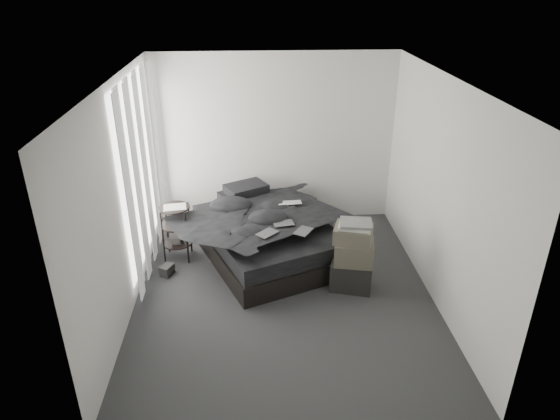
{
  "coord_description": "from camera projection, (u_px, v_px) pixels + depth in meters",
  "views": [
    {
      "loc": [
        -0.35,
        -5.13,
        3.61
      ],
      "look_at": [
        0.0,
        0.8,
        0.75
      ],
      "focal_mm": 32.0,
      "sensor_mm": 36.0,
      "label": 1
    }
  ],
  "objects": [
    {
      "name": "curtain_left",
      "position": [
        144.0,
        173.0,
        6.36
      ],
      "size": [
        0.06,
        2.12,
        2.48
      ],
      "primitive_type": "cube",
      "color": "white",
      "rests_on": "wall_left"
    },
    {
      "name": "laptop",
      "position": [
        290.0,
        200.0,
        6.88
      ],
      "size": [
        0.35,
        0.24,
        0.03
      ],
      "primitive_type": "imported",
      "rotation": [
        0.0,
        0.0,
        0.08
      ],
      "color": "silver",
      "rests_on": "duvet"
    },
    {
      "name": "window_left",
      "position": [
        140.0,
        168.0,
        6.33
      ],
      "size": [
        0.02,
        2.0,
        2.3
      ],
      "primitive_type": "cube",
      "color": "white",
      "rests_on": "wall_left"
    },
    {
      "name": "ceiling",
      "position": [
        285.0,
        80.0,
        5.07
      ],
      "size": [
        3.6,
        4.2,
        0.01
      ],
      "primitive_type": "cube",
      "color": "white",
      "rests_on": "ground"
    },
    {
      "name": "bed",
      "position": [
        267.0,
        246.0,
        6.96
      ],
      "size": [
        2.23,
        2.5,
        0.28
      ],
      "primitive_type": "cube",
      "rotation": [
        0.0,
        0.0,
        0.39
      ],
      "color": "black",
      "rests_on": "floor"
    },
    {
      "name": "box_mid",
      "position": [
        354.0,
        252.0,
        6.08
      ],
      "size": [
        0.53,
        0.46,
        0.28
      ],
      "primitive_type": "cube",
      "rotation": [
        0.0,
        0.0,
        -0.2
      ],
      "color": "#565143",
      "rests_on": "box_lower"
    },
    {
      "name": "pillow_upper",
      "position": [
        246.0,
        189.0,
        7.35
      ],
      "size": [
        0.7,
        0.63,
        0.13
      ],
      "primitive_type": "cube",
      "rotation": [
        0.0,
        0.0,
        0.5
      ],
      "color": "black",
      "rests_on": "pillow_lower"
    },
    {
      "name": "box_upper",
      "position": [
        353.0,
        234.0,
        5.99
      ],
      "size": [
        0.54,
        0.48,
        0.2
      ],
      "primitive_type": "cube",
      "rotation": [
        0.0,
        0.0,
        -0.32
      ],
      "color": "#565143",
      "rests_on": "box_mid"
    },
    {
      "name": "floor",
      "position": [
        284.0,
        292.0,
        6.2
      ],
      "size": [
        3.6,
        4.2,
        0.01
      ],
      "primitive_type": "cube",
      "color": "#313133",
      "rests_on": "ground"
    },
    {
      "name": "wall_back",
      "position": [
        275.0,
        140.0,
        7.52
      ],
      "size": [
        3.6,
        0.01,
        2.6
      ],
      "primitive_type": "cube",
      "color": "silver",
      "rests_on": "ground"
    },
    {
      "name": "art_book_white",
      "position": [
        355.0,
        225.0,
        5.94
      ],
      "size": [
        0.45,
        0.4,
        0.04
      ],
      "primitive_type": "cube",
      "rotation": [
        0.0,
        0.0,
        -0.27
      ],
      "color": "silver",
      "rests_on": "box_upper"
    },
    {
      "name": "wall_right",
      "position": [
        440.0,
        193.0,
        5.73
      ],
      "size": [
        0.01,
        4.2,
        2.6
      ],
      "primitive_type": "cube",
      "color": "silver",
      "rests_on": "ground"
    },
    {
      "name": "mattress",
      "position": [
        267.0,
        230.0,
        6.85
      ],
      "size": [
        2.15,
        2.42,
        0.22
      ],
      "primitive_type": "cube",
      "rotation": [
        0.0,
        0.0,
        0.39
      ],
      "color": "black",
      "rests_on": "bed"
    },
    {
      "name": "floor_books",
      "position": [
        167.0,
        270.0,
        6.53
      ],
      "size": [
        0.19,
        0.22,
        0.13
      ],
      "primitive_type": "cube",
      "rotation": [
        0.0,
        0.0,
        -0.37
      ],
      "color": "black",
      "rests_on": "floor"
    },
    {
      "name": "pillow_lower",
      "position": [
        241.0,
        197.0,
        7.4
      ],
      "size": [
        0.73,
        0.63,
        0.14
      ],
      "primitive_type": "cube",
      "rotation": [
        0.0,
        0.0,
        0.39
      ],
      "color": "black",
      "rests_on": "mattress"
    },
    {
      "name": "comic_a",
      "position": [
        267.0,
        228.0,
        6.15
      ],
      "size": [
        0.3,
        0.3,
        0.01
      ],
      "primitive_type": "cube",
      "rotation": [
        0.0,
        0.0,
        0.78
      ],
      "color": "black",
      "rests_on": "duvet"
    },
    {
      "name": "comic_b",
      "position": [
        283.0,
        218.0,
        6.39
      ],
      "size": [
        0.29,
        0.21,
        0.01
      ],
      "primitive_type": "cube",
      "rotation": [
        0.0,
        0.0,
        0.18
      ],
      "color": "black",
      "rests_on": "duvet"
    },
    {
      "name": "side_stand",
      "position": [
        177.0,
        233.0,
        6.79
      ],
      "size": [
        0.43,
        0.43,
        0.77
      ],
      "primitive_type": "cylinder",
      "rotation": [
        0.0,
        0.0,
        -0.03
      ],
      "color": "black",
      "rests_on": "floor"
    },
    {
      "name": "art_book_snake",
      "position": [
        356.0,
        223.0,
        5.91
      ],
      "size": [
        0.41,
        0.35,
        0.03
      ],
      "primitive_type": "cube",
      "rotation": [
        0.0,
        0.0,
        -0.16
      ],
      "color": "silver",
      "rests_on": "art_book_white"
    },
    {
      "name": "wall_front",
      "position": [
        303.0,
        311.0,
        3.75
      ],
      "size": [
        3.6,
        0.01,
        2.6
      ],
      "primitive_type": "cube",
      "color": "silver",
      "rests_on": "ground"
    },
    {
      "name": "wall_left",
      "position": [
        123.0,
        201.0,
        5.54
      ],
      "size": [
        0.01,
        4.2,
        2.6
      ],
      "primitive_type": "cube",
      "color": "silver",
      "rests_on": "ground"
    },
    {
      "name": "box_lower",
      "position": [
        351.0,
        274.0,
        6.23
      ],
      "size": [
        0.59,
        0.51,
        0.37
      ],
      "primitive_type": "cube",
      "rotation": [
        0.0,
        0.0,
        -0.27
      ],
      "color": "black",
      "rests_on": "floor"
    },
    {
      "name": "papers",
      "position": [
        175.0,
        207.0,
        6.61
      ],
      "size": [
        0.32,
        0.26,
        0.02
      ],
      "primitive_type": "cube",
      "rotation": [
        0.0,
        0.0,
        0.14
      ],
      "color": "white",
      "rests_on": "side_stand"
    },
    {
      "name": "duvet",
      "position": [
        268.0,
        217.0,
        6.71
      ],
      "size": [
        2.08,
        2.21,
        0.24
      ],
      "primitive_type": "imported",
      "rotation": [
        0.0,
        0.0,
        0.39
      ],
      "color": "black",
      "rests_on": "mattress"
    },
    {
      "name": "comic_c",
      "position": [
        303.0,
        225.0,
        6.19
      ],
      "size": [
        0.28,
        0.31,
        0.01
      ],
      "primitive_type": "cube",
      "rotation": [
        0.0,
        0.0,
        1.01
      ],
      "color": "black",
      "rests_on": "duvet"
    }
  ]
}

